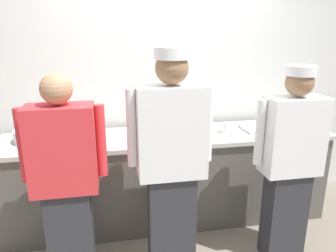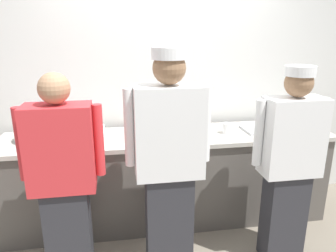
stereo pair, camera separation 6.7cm
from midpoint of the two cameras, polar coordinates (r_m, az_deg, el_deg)
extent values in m
plane|color=slate|center=(3.20, 0.73, -19.22)|extent=(9.00, 9.00, 0.00)
cube|color=silver|center=(3.43, -1.84, 7.23)|extent=(4.98, 0.10, 2.62)
cube|color=#56514C|center=(3.27, -0.45, -9.47)|extent=(3.11, 0.61, 0.87)
cube|color=#B7B2A8|center=(3.10, -0.47, -1.92)|extent=(3.18, 0.66, 0.04)
cube|color=#2D2D33|center=(2.66, -17.50, -18.20)|extent=(0.33, 0.20, 0.78)
cube|color=red|center=(2.34, -19.01, -3.93)|extent=(0.46, 0.24, 0.62)
cylinder|color=red|center=(2.42, -25.11, -3.16)|extent=(0.07, 0.07, 0.53)
cylinder|color=red|center=(2.34, -12.57, -2.58)|extent=(0.07, 0.07, 0.53)
sphere|color=tan|center=(2.23, -20.03, 6.23)|extent=(0.21, 0.21, 0.21)
cube|color=#2D2D33|center=(2.62, -0.18, -17.04)|extent=(0.35, 0.20, 0.84)
cube|color=white|center=(2.29, -0.19, -1.11)|extent=(0.49, 0.24, 0.67)
cylinder|color=white|center=(2.28, -7.33, -0.40)|extent=(0.07, 0.07, 0.57)
cylinder|color=white|center=(2.38, 6.32, 0.33)|extent=(0.07, 0.07, 0.57)
sphere|color=#8C6647|center=(2.19, -0.20, 10.26)|extent=(0.23, 0.23, 0.23)
cylinder|color=white|center=(2.18, -0.21, 12.80)|extent=(0.24, 0.24, 0.08)
cube|color=#2D2D33|center=(2.96, 19.22, -14.59)|extent=(0.32, 0.20, 0.78)
cube|color=white|center=(2.67, 20.65, -1.68)|extent=(0.45, 0.24, 0.62)
cylinder|color=white|center=(2.57, 15.26, -1.15)|extent=(0.07, 0.07, 0.52)
cylinder|color=white|center=(2.84, 24.85, -0.48)|extent=(0.07, 0.07, 0.52)
sphere|color=#8C6647|center=(2.58, 21.61, 7.17)|extent=(0.21, 0.21, 0.21)
cylinder|color=white|center=(2.57, 21.83, 9.13)|extent=(0.22, 0.22, 0.07)
cylinder|color=white|center=(3.08, 3.63, -1.55)|extent=(0.19, 0.19, 0.01)
cylinder|color=white|center=(3.07, 3.63, -1.34)|extent=(0.19, 0.19, 0.01)
cylinder|color=white|center=(3.07, 3.63, -1.13)|extent=(0.19, 0.19, 0.01)
cylinder|color=white|center=(3.07, 3.64, -0.91)|extent=(0.19, 0.19, 0.01)
cylinder|color=white|center=(3.06, 3.64, -0.70)|extent=(0.19, 0.19, 0.01)
cylinder|color=white|center=(3.06, 3.65, -0.49)|extent=(0.19, 0.19, 0.01)
cylinder|color=white|center=(3.06, 3.65, -0.27)|extent=(0.19, 0.19, 0.01)
cylinder|color=white|center=(3.05, 3.66, -0.06)|extent=(0.19, 0.19, 0.01)
cylinder|color=white|center=(3.17, -13.85, -1.49)|extent=(0.24, 0.24, 0.01)
cylinder|color=white|center=(3.16, -13.86, -1.28)|extent=(0.24, 0.24, 0.01)
cylinder|color=white|center=(3.16, -13.88, -1.08)|extent=(0.24, 0.24, 0.01)
cylinder|color=white|center=(3.16, -13.89, -0.87)|extent=(0.24, 0.24, 0.01)
cylinder|color=white|center=(3.15, -13.91, -0.66)|extent=(0.24, 0.24, 0.01)
cylinder|color=white|center=(3.15, -13.92, -0.45)|extent=(0.24, 0.24, 0.01)
cylinder|color=white|center=(3.15, -13.94, -0.24)|extent=(0.24, 0.24, 0.01)
cylinder|color=#B7BABF|center=(3.15, -23.03, -1.48)|extent=(0.36, 0.36, 0.12)
cube|color=#B7BABF|center=(3.39, 16.44, -0.38)|extent=(0.49, 0.31, 0.02)
cylinder|color=#56A333|center=(2.97, -1.78, -0.54)|extent=(0.05, 0.05, 0.18)
cone|color=#56A333|center=(2.94, -1.80, 1.41)|extent=(0.05, 0.05, 0.04)
cylinder|color=white|center=(2.94, -6.88, -2.31)|extent=(0.09, 0.09, 0.04)
cylinder|color=#5B932D|center=(2.93, -6.88, -2.09)|extent=(0.08, 0.08, 0.01)
cylinder|color=white|center=(3.25, 1.80, -0.28)|extent=(0.10, 0.10, 0.04)
cylinder|color=gold|center=(3.24, 1.81, -0.05)|extent=(0.08, 0.08, 0.01)
cylinder|color=white|center=(3.07, -6.03, -1.42)|extent=(0.10, 0.10, 0.04)
cylinder|color=gold|center=(3.07, -6.04, -1.19)|extent=(0.08, 0.08, 0.01)
cylinder|color=white|center=(3.14, -17.88, -1.77)|extent=(0.10, 0.10, 0.04)
cylinder|color=gold|center=(3.14, -17.90, -1.57)|extent=(0.08, 0.08, 0.01)
cylinder|color=white|center=(3.18, 9.75, -0.32)|extent=(0.09, 0.09, 0.10)
cube|color=#B7BABF|center=(3.28, 7.04, -0.51)|extent=(0.19, 0.03, 0.01)
cube|color=black|center=(3.24, 4.77, -0.57)|extent=(0.09, 0.03, 0.02)
camera|label=1|loc=(0.03, -90.62, -0.19)|focal=34.37mm
camera|label=2|loc=(0.03, 89.38, 0.19)|focal=34.37mm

